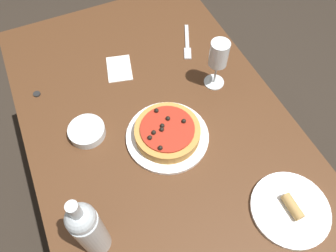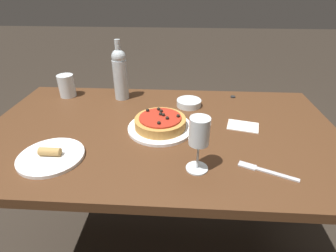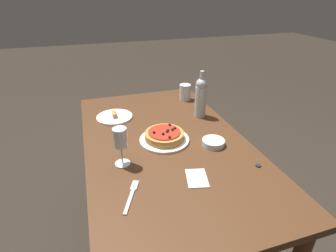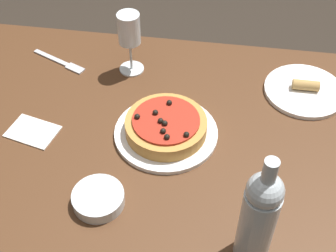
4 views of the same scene
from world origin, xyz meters
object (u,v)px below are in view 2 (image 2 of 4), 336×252
(dining_table, at_px, (161,148))
(wine_glass, at_px, (199,134))
(fork, at_px, (264,170))
(wine_bottle, at_px, (120,73))
(side_plate, at_px, (51,156))
(pizza, at_px, (160,122))
(dinner_plate, at_px, (160,128))
(water_cup, at_px, (67,86))
(side_bowl, at_px, (189,103))
(bottle_cap, at_px, (233,97))

(dining_table, xyz_separation_m, wine_glass, (0.14, -0.25, 0.23))
(wine_glass, bearing_deg, fork, 0.54)
(wine_bottle, xyz_separation_m, side_plate, (-0.13, -0.51, -0.12))
(pizza, xyz_separation_m, fork, (0.35, -0.24, -0.03))
(dinner_plate, height_order, side_plate, side_plate)
(dinner_plate, bearing_deg, side_plate, -148.68)
(dinner_plate, xyz_separation_m, water_cup, (-0.50, 0.30, 0.05))
(water_cup, bearing_deg, fork, -32.70)
(water_cup, relative_size, fork, 0.63)
(side_bowl, distance_m, fork, 0.52)
(wine_bottle, distance_m, water_cup, 0.29)
(side_bowl, bearing_deg, wine_glass, -87.28)
(wine_bottle, distance_m, side_plate, 0.54)
(side_bowl, distance_m, bottle_cap, 0.25)
(dinner_plate, height_order, fork, dinner_plate)
(fork, bearing_deg, dinner_plate, -10.24)
(wine_glass, xyz_separation_m, water_cup, (-0.63, 0.54, -0.07))
(dinner_plate, height_order, pizza, pizza)
(side_plate, bearing_deg, fork, -2.05)
(side_bowl, bearing_deg, dinner_plate, -117.15)
(wine_bottle, relative_size, bottle_cap, 11.91)
(wine_bottle, xyz_separation_m, bottle_cap, (0.56, 0.04, -0.13))
(dining_table, bearing_deg, wine_bottle, 126.89)
(fork, height_order, bottle_cap, bottle_cap)
(dinner_plate, bearing_deg, side_bowl, 62.85)
(bottle_cap, bearing_deg, pizza, -135.03)
(wine_bottle, relative_size, fork, 1.62)
(dining_table, relative_size, wine_glass, 7.71)
(pizza, relative_size, wine_bottle, 0.71)
(dining_table, distance_m, pizza, 0.13)
(wine_glass, relative_size, bottle_cap, 7.65)
(pizza, xyz_separation_m, wine_glass, (0.14, -0.24, 0.10))
(pizza, xyz_separation_m, wine_bottle, (-0.22, 0.30, 0.10))
(pizza, height_order, water_cup, water_cup)
(dining_table, relative_size, bottle_cap, 59.02)
(side_plate, bearing_deg, dining_table, 31.99)
(dinner_plate, bearing_deg, wine_bottle, 126.34)
(dining_table, height_order, wine_bottle, wine_bottle)
(dinner_plate, xyz_separation_m, wine_bottle, (-0.22, 0.30, 0.12))
(fork, relative_size, bottle_cap, 7.33)
(wine_bottle, bearing_deg, bottle_cap, 4.39)
(wine_bottle, relative_size, water_cup, 2.59)
(dining_table, height_order, wine_glass, wine_glass)
(side_plate, bearing_deg, dinner_plate, 31.32)
(dinner_plate, xyz_separation_m, fork, (0.35, -0.24, -0.00))
(dining_table, distance_m, side_plate, 0.43)
(wine_glass, relative_size, fork, 1.04)
(water_cup, bearing_deg, dinner_plate, -31.43)
(dinner_plate, xyz_separation_m, bottle_cap, (0.34, 0.34, -0.00))
(dining_table, bearing_deg, dinner_plate, -91.08)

